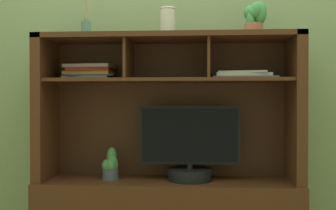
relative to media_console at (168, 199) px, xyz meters
The scene contains 9 objects.
back_wall 0.99m from the media_console, 90.00° to the left, with size 6.00×0.02×2.80m, color #89A26A.
media_console is the anchor object (origin of this frame).
tv_monitor 0.32m from the media_console, ahead, with size 0.59×0.26×0.44m.
potted_orchid 0.40m from the media_console, behind, with size 0.11×0.11×0.19m.
magazine_stack_left 0.91m from the media_console, behind, with size 0.32×0.26×0.09m.
magazine_stack_centre 0.87m from the media_console, ahead, with size 0.38×0.23×0.04m.
diffuser_bottle 1.16m from the media_console, behind, with size 0.06×0.06×0.30m.
potted_succulent 1.20m from the media_console, ahead, with size 0.14×0.12×0.20m.
ceramic_vase 1.07m from the media_console, 90.00° to the right, with size 0.09×0.09×0.16m.
Camera 1 is at (0.18, -2.52, 1.05)m, focal length 45.17 mm.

